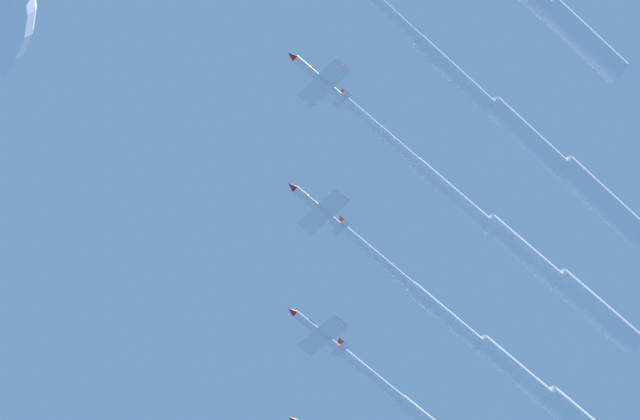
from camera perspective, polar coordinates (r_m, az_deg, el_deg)
name	(u,v)px	position (r m, az deg, el deg)	size (l,w,h in m)	color
jet_port_inner	(533,141)	(184.54, 8.71, 2.79)	(40.77, 51.63, 4.48)	silver
jet_starboard_inner	(528,256)	(193.36, 8.53, -1.88)	(40.43, 52.96, 4.55)	silver
jet_port_mid	(519,374)	(198.84, 8.16, -6.68)	(40.10, 52.09, 4.54)	silver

